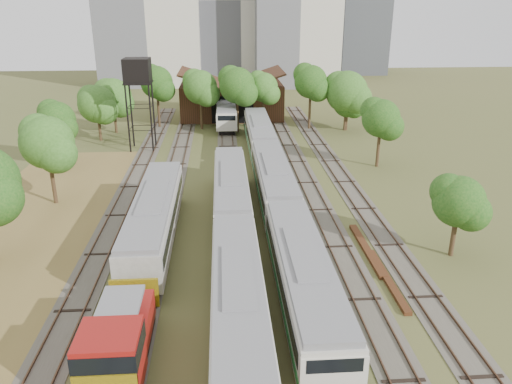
{
  "coord_description": "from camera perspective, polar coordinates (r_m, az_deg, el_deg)",
  "views": [
    {
      "loc": [
        -2.66,
        -23.23,
        17.59
      ],
      "look_at": [
        0.09,
        16.24,
        2.5
      ],
      "focal_mm": 35.0,
      "sensor_mm": 36.0,
      "label": 1
    }
  ],
  "objects": [
    {
      "name": "ground",
      "position": [
        29.26,
        2.12,
        -16.1
      ],
      "size": [
        240.0,
        240.0,
        0.0
      ],
      "primitive_type": "plane",
      "color": "#475123",
      "rests_on": "ground"
    },
    {
      "name": "dry_grass_patch",
      "position": [
        38.98,
        -26.94,
        -8.4
      ],
      "size": [
        14.0,
        60.0,
        0.04
      ],
      "primitive_type": "cube",
      "color": "brown",
      "rests_on": "ground"
    },
    {
      "name": "tracks",
      "position": [
        51.36,
        -1.52,
        0.89
      ],
      "size": [
        24.6,
        80.0,
        0.19
      ],
      "color": "#4C473D",
      "rests_on": "ground"
    },
    {
      "name": "railcar_red_set",
      "position": [
        36.0,
        -2.55,
        -4.92
      ],
      "size": [
        2.96,
        34.58,
        3.66
      ],
      "color": "black",
      "rests_on": "ground"
    },
    {
      "name": "railcar_green_set",
      "position": [
        46.26,
        2.03,
        1.17
      ],
      "size": [
        3.06,
        52.07,
        3.78
      ],
      "color": "black",
      "rests_on": "ground"
    },
    {
      "name": "railcar_rear",
      "position": [
        77.48,
        -3.46,
        9.17
      ],
      "size": [
        2.93,
        16.08,
        3.63
      ],
      "color": "black",
      "rests_on": "ground"
    },
    {
      "name": "shunter_locomotive",
      "position": [
        26.55,
        -15.41,
        -16.47
      ],
      "size": [
        2.86,
        8.1,
        3.74
      ],
      "color": "black",
      "rests_on": "ground"
    },
    {
      "name": "old_grey_coach",
      "position": [
        39.19,
        -11.49,
        -2.88
      ],
      "size": [
        3.08,
        18.0,
        3.81
      ],
      "color": "black",
      "rests_on": "ground"
    },
    {
      "name": "water_tower",
      "position": [
        63.84,
        -13.4,
        13.08
      ],
      "size": [
        3.27,
        3.27,
        11.3
      ],
      "color": "black",
      "rests_on": "ground"
    },
    {
      "name": "rail_pile_near",
      "position": [
        38.76,
        12.52,
        -6.42
      ],
      "size": [
        0.56,
        8.4,
        0.28
      ],
      "primitive_type": "cube",
      "color": "#4F2B16",
      "rests_on": "ground"
    },
    {
      "name": "rail_pile_far",
      "position": [
        35.2,
        14.77,
        -9.63
      ],
      "size": [
        0.5,
        8.07,
        0.26
      ],
      "primitive_type": "cube",
      "color": "#4F2B16",
      "rests_on": "ground"
    },
    {
      "name": "maintenance_shed",
      "position": [
        82.54,
        -2.81,
        10.61
      ],
      "size": [
        16.45,
        11.55,
        7.58
      ],
      "color": "#352213",
      "rests_on": "ground"
    },
    {
      "name": "tree_band_left",
      "position": [
        47.24,
        -24.71,
        3.94
      ],
      "size": [
        6.88,
        54.84,
        8.66
      ],
      "color": "#382616",
      "rests_on": "ground"
    },
    {
      "name": "tree_band_far",
      "position": [
        72.74,
        -1.87,
        11.72
      ],
      "size": [
        38.78,
        9.2,
        9.27
      ],
      "color": "#382616",
      "rests_on": "ground"
    },
    {
      "name": "tree_band_right",
      "position": [
        58.35,
        13.78,
        7.48
      ],
      "size": [
        5.42,
        42.75,
        7.69
      ],
      "color": "#382616",
      "rests_on": "ground"
    },
    {
      "name": "tower_centre",
      "position": [
        123.32,
        -1.95,
        21.06
      ],
      "size": [
        20.0,
        18.0,
        36.0
      ],
      "primitive_type": "cube",
      "color": "#B8B3A7",
      "rests_on": "ground"
    },
    {
      "name": "tower_far_right",
      "position": [
        138.23,
        12.06,
        18.96
      ],
      "size": [
        12.0,
        12.0,
        28.0
      ],
      "primitive_type": "cube",
      "color": "#414449",
      "rests_on": "ground"
    }
  ]
}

